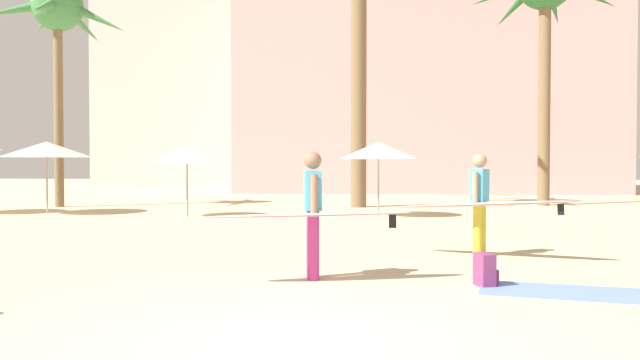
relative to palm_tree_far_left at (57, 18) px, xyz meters
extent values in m
plane|color=#C6B28C|center=(10.87, -16.56, -6.96)|extent=(120.00, 120.00, 0.00)
cube|color=pink|center=(14.46, 15.72, -0.11)|extent=(20.75, 10.66, 13.70)
cube|color=#BCB7AD|center=(-0.56, 22.89, 5.99)|extent=(12.89, 10.98, 25.91)
cylinder|color=brown|center=(0.02, -0.02, -3.27)|extent=(0.33, 0.33, 7.38)
sphere|color=#428447|center=(0.02, -0.02, 0.42)|extent=(1.83, 1.83, 1.83)
cone|color=#428447|center=(1.48, 0.10, -0.04)|extent=(2.21, 0.58, 1.30)
cone|color=#428447|center=(0.27, 1.45, 0.01)|extent=(0.78, 2.25, 1.20)
cone|color=#428447|center=(-1.06, 1.07, 0.14)|extent=(1.87, 1.88, 0.96)
cone|color=#428447|center=(-1.36, -0.68, 0.12)|extent=(2.20, 1.33, 1.00)
cone|color=#428447|center=(0.31, -1.49, 0.03)|extent=(0.82, 2.26, 1.16)
cylinder|color=brown|center=(11.04, 0.77, -2.09)|extent=(0.58, 0.58, 9.74)
cylinder|color=brown|center=(18.09, 2.31, -2.70)|extent=(0.45, 0.45, 8.52)
cone|color=#2D6B33|center=(18.80, 3.72, 1.02)|extent=(1.46, 2.28, 1.51)
cone|color=#2D6B33|center=(17.23, 3.59, 0.94)|extent=(1.64, 2.14, 1.64)
cylinder|color=gray|center=(6.01, -3.85, -5.89)|extent=(0.06, 0.06, 2.14)
cone|color=white|center=(6.01, -3.85, -5.09)|extent=(2.13, 2.13, 0.55)
cylinder|color=gray|center=(1.17, -3.01, -5.81)|extent=(0.06, 0.06, 2.30)
cone|color=beige|center=(1.17, -3.01, -4.91)|extent=(2.79, 2.79, 0.50)
cylinder|color=gray|center=(11.72, -3.21, -5.83)|extent=(0.06, 0.06, 2.25)
cone|color=white|center=(11.72, -3.21, -4.97)|extent=(2.37, 2.37, 0.52)
cube|color=#6684E0|center=(13.82, -14.21, -6.95)|extent=(2.09, 1.33, 0.01)
cube|color=#803565|center=(12.94, -13.91, -6.75)|extent=(0.26, 0.34, 0.42)
cube|color=#662A51|center=(13.06, -13.88, -6.83)|extent=(0.12, 0.22, 0.18)
cylinder|color=#B7337F|center=(10.72, -13.67, -6.49)|extent=(0.18, 0.18, 0.94)
cylinder|color=#B7337F|center=(10.69, -13.47, -6.49)|extent=(0.18, 0.18, 0.94)
cube|color=#4CB2DB|center=(10.70, -13.57, -5.75)|extent=(0.28, 0.43, 0.54)
sphere|color=#936B51|center=(10.70, -13.57, -5.34)|extent=(0.28, 0.28, 0.24)
cylinder|color=#936B51|center=(10.74, -13.82, -5.79)|extent=(0.12, 0.12, 0.51)
cylinder|color=#936B51|center=(10.66, -13.33, -5.79)|extent=(0.12, 0.12, 0.51)
ellipsoid|color=#B2B2B7|center=(10.70, -13.87, -6.06)|extent=(2.77, 0.98, 0.07)
ellipsoid|color=#B02714|center=(10.70, -13.87, -6.06)|extent=(2.79, 1.01, 0.05)
cube|color=black|center=(11.78, -13.59, -6.16)|extent=(0.10, 0.04, 0.18)
cylinder|color=gold|center=(13.30, -11.28, -6.50)|extent=(0.22, 0.22, 0.93)
cylinder|color=gold|center=(13.39, -11.11, -6.50)|extent=(0.22, 0.22, 0.93)
cube|color=#4CB2DB|center=(13.35, -11.20, -5.75)|extent=(0.38, 0.46, 0.56)
sphere|color=tan|center=(13.35, -11.20, -5.33)|extent=(0.32, 0.32, 0.24)
cylinder|color=tan|center=(13.23, -11.42, -5.79)|extent=(0.13, 0.13, 0.53)
cylinder|color=tan|center=(13.46, -10.97, -5.79)|extent=(0.13, 0.13, 0.53)
ellipsoid|color=#B2B2B7|center=(13.35, -11.50, -6.06)|extent=(2.95, 1.35, 0.24)
ellipsoid|color=maroon|center=(13.35, -11.50, -6.06)|extent=(2.97, 1.38, 0.21)
cube|color=black|center=(14.49, -11.91, -6.11)|extent=(0.11, 0.05, 0.19)
camera|label=1|loc=(11.49, -21.92, -5.40)|focal=34.66mm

